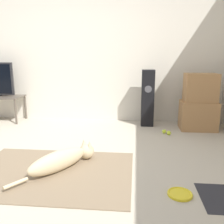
% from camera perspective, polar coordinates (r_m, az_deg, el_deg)
% --- Properties ---
extents(ground_plane, '(12.00, 12.00, 0.00)m').
position_cam_1_polar(ground_plane, '(3.04, -14.37, -11.41)').
color(ground_plane, '#BCB29E').
extents(wall_back, '(8.00, 0.06, 2.55)m').
position_cam_1_polar(wall_back, '(4.80, -6.62, 13.34)').
color(wall_back, silver).
rests_on(wall_back, ground_plane).
extents(area_rug, '(1.72, 1.22, 0.01)m').
position_cam_1_polar(area_rug, '(2.82, -13.68, -13.27)').
color(area_rug, '#847056').
rests_on(area_rug, ground_plane).
extents(dog, '(0.70, 0.94, 0.23)m').
position_cam_1_polar(dog, '(2.83, -11.11, -10.52)').
color(dog, beige).
rests_on(dog, area_rug).
extents(frisbee, '(0.22, 0.22, 0.03)m').
position_cam_1_polar(frisbee, '(2.44, 15.26, -17.62)').
color(frisbee, yellow).
rests_on(frisbee, ground_plane).
extents(cardboard_box_lower, '(0.59, 0.40, 0.48)m').
position_cam_1_polar(cardboard_box_lower, '(4.43, 19.08, -0.76)').
color(cardboard_box_lower, '#A87A4C').
rests_on(cardboard_box_lower, ground_plane).
extents(cardboard_box_upper, '(0.51, 0.35, 0.46)m').
position_cam_1_polar(cardboard_box_upper, '(4.35, 19.60, 5.26)').
color(cardboard_box_upper, '#A87A4C').
rests_on(cardboard_box_upper, cardboard_box_lower).
extents(floor_speaker, '(0.22, 0.22, 0.98)m').
position_cam_1_polar(floor_speaker, '(4.43, 8.15, 3.18)').
color(floor_speaker, black).
rests_on(floor_speaker, ground_plane).
extents(tennis_ball_by_boxes, '(0.07, 0.07, 0.07)m').
position_cam_1_polar(tennis_ball_by_boxes, '(4.10, 11.85, -4.38)').
color(tennis_ball_by_boxes, '#C6E033').
rests_on(tennis_ball_by_boxes, ground_plane).
extents(tennis_ball_near_speaker, '(0.07, 0.07, 0.07)m').
position_cam_1_polar(tennis_ball_near_speaker, '(4.04, 12.87, -4.69)').
color(tennis_ball_near_speaker, '#C6E033').
rests_on(tennis_ball_near_speaker, ground_plane).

